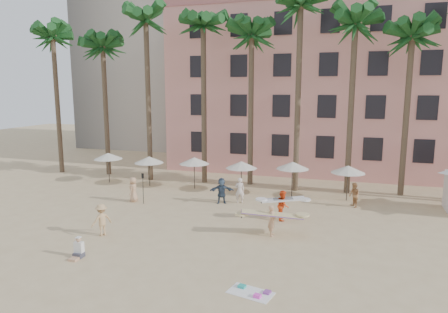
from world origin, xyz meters
The scene contains 10 objects.
ground centered at (0.00, 0.00, 0.00)m, with size 120.00×120.00×0.00m, color #D1B789.
pink_hotel centered at (7.00, 26.00, 8.00)m, with size 35.00×14.00×16.00m, color pink.
palm_row centered at (0.51, 15.00, 12.97)m, with size 44.40×5.40×16.30m.
umbrella_row centered at (-3.00, 12.50, 2.33)m, with size 22.50×2.70×2.73m.
beach_towel centered at (3.41, -2.63, 0.03)m, with size 1.98×1.38×0.14m.
carrier_yellow centered at (3.00, 3.95, 1.01)m, with size 3.47×1.55×1.77m.
carrier_white centered at (3.17, 6.84, 1.00)m, with size 2.80×1.48×1.88m.
beachgoers centered at (-2.16, 7.24, 0.91)m, with size 16.17×11.02×1.86m.
paddle centered at (-6.92, 7.45, 1.41)m, with size 0.18×0.04×2.23m.
seated_man centered at (-5.50, -1.77, 0.35)m, with size 0.45×0.79×1.02m.
Camera 1 is at (6.72, -17.27, 8.17)m, focal length 32.00 mm.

